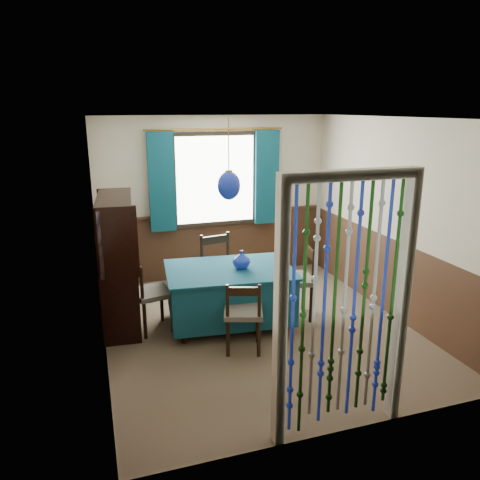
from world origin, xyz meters
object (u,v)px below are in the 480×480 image
object	(u,v)px
bowl_shelf	(123,241)
vase_sideboard	(121,247)
chair_right	(296,280)
pendant_lamp	(229,185)
chair_near	(243,313)
chair_left	(150,293)
chair_far	(220,268)
dining_table	(230,292)
sideboard	(120,280)
vase_table	(241,260)

from	to	relation	value
bowl_shelf	vase_sideboard	size ratio (longest dim) A/B	1.00
chair_right	pendant_lamp	bearing A→B (deg)	98.34
chair_near	chair_left	bearing A→B (deg)	155.63
chair_far	bowl_shelf	xyz separation A→B (m)	(-1.28, -0.44, 0.62)
chair_left	chair_right	xyz separation A→B (m)	(1.82, -0.18, 0.03)
chair_far	chair_right	distance (m)	1.07
dining_table	sideboard	world-z (taller)	sideboard
chair_left	chair_right	bearing A→B (deg)	72.70
bowl_shelf	chair_right	bearing A→B (deg)	-7.15
dining_table	chair_left	world-z (taller)	chair_left
chair_near	vase_sideboard	xyz separation A→B (m)	(-1.16, 1.46, 0.45)
dining_table	chair_far	world-z (taller)	chair_far
pendant_lamp	vase_table	bearing A→B (deg)	-11.96
chair_right	chair_far	bearing A→B (deg)	60.10
dining_table	chair_near	world-z (taller)	chair_near
chair_left	pendant_lamp	distance (m)	1.59
vase_sideboard	chair_far	bearing A→B (deg)	-5.16
chair_left	chair_far	bearing A→B (deg)	105.54
chair_near	chair_right	bearing A→B (deg)	52.86
dining_table	pendant_lamp	size ratio (longest dim) A/B	1.76
dining_table	sideboard	xyz separation A→B (m)	(-1.27, 0.46, 0.14)
bowl_shelf	sideboard	bearing A→B (deg)	104.07
pendant_lamp	chair_near	bearing A→B (deg)	-93.92
chair_right	bowl_shelf	xyz separation A→B (m)	(-2.08, 0.26, 0.62)
vase_sideboard	sideboard	bearing A→B (deg)	-100.73
chair_far	sideboard	distance (m)	1.35
chair_far	vase_table	xyz separation A→B (m)	(0.08, -0.69, 0.33)
pendant_lamp	bowl_shelf	world-z (taller)	pendant_lamp
chair_far	dining_table	bearing A→B (deg)	75.07
pendant_lamp	vase_table	size ratio (longest dim) A/B	4.51
sideboard	chair_left	bearing A→B (deg)	-39.78
dining_table	chair_far	bearing A→B (deg)	90.24
chair_far	sideboard	world-z (taller)	sideboard
pendant_lamp	vase_table	xyz separation A→B (m)	(0.14, -0.03, -0.91)
dining_table	vase_sideboard	size ratio (longest dim) A/B	8.46
sideboard	pendant_lamp	size ratio (longest dim) A/B	1.74
chair_far	pendant_lamp	bearing A→B (deg)	75.07
chair_far	bowl_shelf	size ratio (longest dim) A/B	4.99
dining_table	bowl_shelf	world-z (taller)	bowl_shelf
dining_table	sideboard	bearing A→B (deg)	166.09
chair_near	bowl_shelf	world-z (taller)	bowl_shelf
chair_near	vase_table	world-z (taller)	vase_table
sideboard	bowl_shelf	size ratio (longest dim) A/B	8.39
pendant_lamp	chair_right	bearing A→B (deg)	-2.67
chair_right	pendant_lamp	xyz separation A→B (m)	(-0.87, 0.04, 1.24)
chair_far	pendant_lamp	xyz separation A→B (m)	(-0.07, -0.66, 1.24)
chair_near	chair_left	size ratio (longest dim) A/B	0.94
chair_left	pendant_lamp	xyz separation A→B (m)	(0.95, -0.14, 1.27)
chair_far	chair_left	xyz separation A→B (m)	(-1.01, -0.52, -0.03)
pendant_lamp	sideboard	bearing A→B (deg)	160.12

